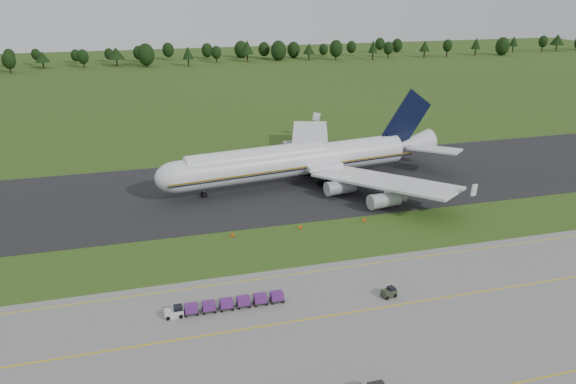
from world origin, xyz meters
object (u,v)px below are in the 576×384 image
object	(u,v)px
utility_cart	(389,293)
baggage_train	(224,304)
edge_markers	(301,227)
aircraft	(300,160)

from	to	relation	value
utility_cart	baggage_train	bearing A→B (deg)	172.54
baggage_train	edge_markers	bearing A→B (deg)	52.11
utility_cart	edge_markers	distance (m)	25.95
utility_cart	edge_markers	size ratio (longest dim) A/B	0.09
baggage_train	utility_cart	bearing A→B (deg)	-7.46
baggage_train	edge_markers	world-z (taller)	baggage_train
utility_cart	aircraft	bearing A→B (deg)	88.19
aircraft	edge_markers	world-z (taller)	aircraft
aircraft	utility_cart	distance (m)	48.95
utility_cart	edge_markers	xyz separation A→B (m)	(-5.21, 25.42, -0.32)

